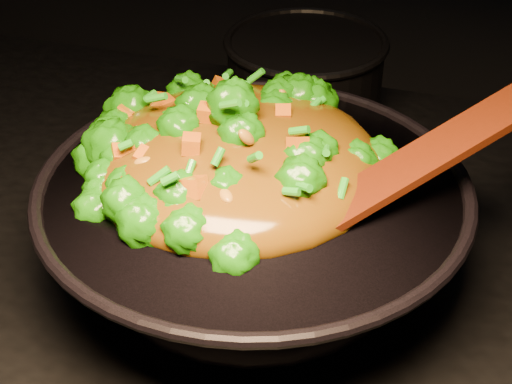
% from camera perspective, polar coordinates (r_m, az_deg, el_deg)
% --- Properties ---
extents(wok, '(0.53, 0.53, 0.12)m').
position_cam_1_polar(wok, '(0.84, -0.20, -2.96)').
color(wok, black).
rests_on(wok, stovetop).
extents(stir_fry, '(0.33, 0.33, 0.11)m').
position_cam_1_polar(stir_fry, '(0.81, -1.44, 4.96)').
color(stir_fry, '#1D7908').
rests_on(stir_fry, wok).
extents(spatula, '(0.27, 0.23, 0.13)m').
position_cam_1_polar(spatula, '(0.78, 12.92, 2.88)').
color(spatula, '#391307').
rests_on(spatula, wok).
extents(back_pot, '(0.29, 0.29, 0.13)m').
position_cam_1_polar(back_pot, '(1.15, 3.56, 8.22)').
color(back_pot, black).
rests_on(back_pot, stovetop).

